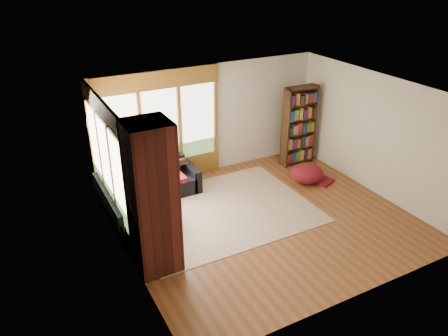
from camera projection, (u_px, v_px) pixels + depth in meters
name	position (u px, v px, depth m)	size (l,w,h in m)	color
floor	(265.00, 219.00, 8.74)	(5.50, 5.50, 0.00)	brown
ceiling	(271.00, 93.00, 7.59)	(5.50, 5.50, 0.00)	white
wall_back	(209.00, 120.00, 10.15)	(5.50, 0.04, 2.60)	silver
wall_front	(365.00, 227.00, 6.18)	(5.50, 0.04, 2.60)	silver
wall_left	(124.00, 195.00, 7.01)	(0.04, 5.00, 2.60)	silver
wall_right	(376.00, 135.00, 9.32)	(0.04, 5.00, 2.60)	silver
windows_back	(161.00, 127.00, 9.60)	(2.82, 0.10, 1.90)	brown
windows_left	(107.00, 163.00, 7.95)	(0.10, 2.62, 1.90)	brown
roller_blind	(95.00, 128.00, 8.45)	(0.03, 0.72, 0.90)	#889B60
brick_chimney	(152.00, 199.00, 6.88)	(0.70, 0.70, 2.60)	#471914
sectional_sofa	(143.00, 192.00, 9.13)	(2.20, 2.20, 0.80)	black
area_rug	(221.00, 211.00, 9.01)	(3.68, 2.81, 0.01)	beige
bookshelf	(299.00, 126.00, 10.69)	(0.84, 0.28, 1.97)	#392313
pouf	(307.00, 173.00, 10.09)	(0.77, 0.77, 0.41)	maroon
dog_tan	(145.00, 168.00, 8.99)	(1.01, 0.70, 0.52)	brown
dog_brindle	(155.00, 186.00, 8.37)	(0.88, 0.98, 0.48)	#352518
throw_pillows	(141.00, 169.00, 9.07)	(1.98, 1.68, 0.45)	#301E1B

